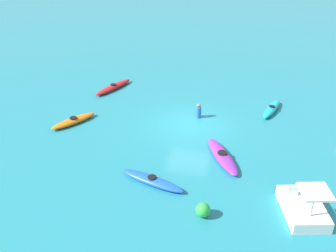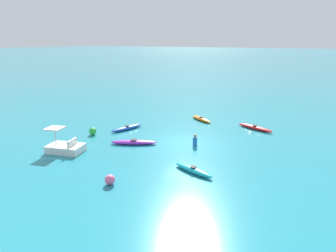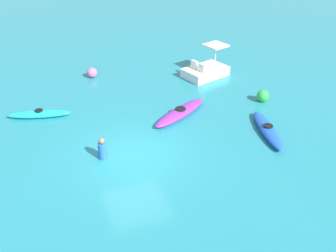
{
  "view_description": "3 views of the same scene",
  "coord_description": "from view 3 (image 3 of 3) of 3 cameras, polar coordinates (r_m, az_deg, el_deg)",
  "views": [
    {
      "loc": [
        -3.84,
        18.64,
        10.47
      ],
      "look_at": [
        1.0,
        0.99,
        0.34
      ],
      "focal_mm": 40.52,
      "sensor_mm": 36.0,
      "label": 1
    },
    {
      "loc": [
        -19.0,
        -10.08,
        7.4
      ],
      "look_at": [
        1.18,
        2.03,
        0.68
      ],
      "focal_mm": 32.16,
      "sensor_mm": 36.0,
      "label": 2
    },
    {
      "loc": [
        11.35,
        -3.06,
        8.28
      ],
      "look_at": [
        -1.03,
        1.8,
        0.37
      ],
      "focal_mm": 39.94,
      "sensor_mm": 36.0,
      "label": 3
    }
  ],
  "objects": [
    {
      "name": "kayak_blue",
      "position": [
        16.19,
        14.96,
        -0.52
      ],
      "size": [
        3.24,
        1.42,
        0.37
      ],
      "color": "blue",
      "rests_on": "ground_plane"
    },
    {
      "name": "person_near_shore",
      "position": [
        14.2,
        -9.99,
        -3.58
      ],
      "size": [
        0.42,
        0.42,
        0.88
      ],
      "color": "blue",
      "rests_on": "ground_plane"
    },
    {
      "name": "buoy_pink",
      "position": [
        21.27,
        -11.52,
        7.99
      ],
      "size": [
        0.55,
        0.55,
        0.55
      ],
      "primitive_type": "sphere",
      "color": "pink",
      "rests_on": "ground_plane"
    },
    {
      "name": "pedal_boat_white",
      "position": [
        21.09,
        5.75,
        8.44
      ],
      "size": [
        2.13,
        2.73,
        1.68
      ],
      "color": "white",
      "rests_on": "ground_plane"
    },
    {
      "name": "ground_plane",
      "position": [
        14.38,
        -5.21,
        -4.57
      ],
      "size": [
        600.0,
        600.0,
        0.0
      ],
      "primitive_type": "plane",
      "color": "teal"
    },
    {
      "name": "kayak_cyan",
      "position": [
        17.78,
        -19.03,
        1.74
      ],
      "size": [
        1.27,
        2.83,
        0.37
      ],
      "color": "#19B7C6",
      "rests_on": "ground_plane"
    },
    {
      "name": "kayak_purple",
      "position": [
        16.96,
        1.9,
        2.11
      ],
      "size": [
        2.34,
        3.31,
        0.37
      ],
      "color": "purple",
      "rests_on": "ground_plane"
    },
    {
      "name": "buoy_green",
      "position": [
        18.72,
        14.27,
        4.5
      ],
      "size": [
        0.6,
        0.6,
        0.6
      ],
      "primitive_type": "sphere",
      "color": "green",
      "rests_on": "ground_plane"
    }
  ]
}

